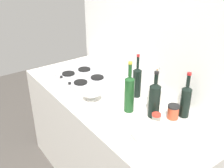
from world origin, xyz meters
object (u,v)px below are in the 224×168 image
at_px(stovetop_hob, 83,77).
at_px(plate_stack, 151,135).
at_px(condiment_jar_rear, 156,119).
at_px(mixing_bowl, 91,96).
at_px(wine_bottle_mid_right, 154,99).
at_px(condiment_jar_front, 173,112).
at_px(utensil_crock, 155,95).
at_px(wine_bottle_mid_left, 137,81).
at_px(wine_bottle_rightmost, 129,93).
at_px(wine_bottle_leftmost, 186,100).

bearing_deg(stovetop_hob, plate_stack, -5.72).
xyz_separation_m(plate_stack, condiment_jar_rear, (-0.09, 0.13, 0.01)).
bearing_deg(mixing_bowl, wine_bottle_mid_right, 27.57).
xyz_separation_m(wine_bottle_mid_right, condiment_jar_rear, (0.08, -0.05, -0.09)).
height_order(plate_stack, condiment_jar_front, condiment_jar_front).
xyz_separation_m(utensil_crock, condiment_jar_rear, (0.20, -0.18, -0.03)).
xyz_separation_m(wine_bottle_mid_left, condiment_jar_rear, (0.36, -0.14, -0.09)).
bearing_deg(wine_bottle_mid_right, wine_bottle_mid_left, 161.98).
distance_m(plate_stack, mixing_bowl, 0.60).
bearing_deg(wine_bottle_rightmost, wine_bottle_mid_left, 125.48).
xyz_separation_m(wine_bottle_mid_left, wine_bottle_rightmost, (0.13, -0.18, 0.02)).
bearing_deg(condiment_jar_rear, stovetop_hob, -177.75).
relative_size(wine_bottle_leftmost, wine_bottle_rightmost, 0.87).
xyz_separation_m(mixing_bowl, condiment_jar_rear, (0.51, 0.17, 0.00)).
bearing_deg(wine_bottle_leftmost, wine_bottle_mid_right, -125.53).
distance_m(utensil_crock, condiment_jar_front, 0.22).
xyz_separation_m(plate_stack, utensil_crock, (-0.29, 0.31, 0.04)).
distance_m(condiment_jar_front, condiment_jar_rear, 0.14).
bearing_deg(mixing_bowl, utensil_crock, 48.77).
bearing_deg(utensil_crock, condiment_jar_rear, -42.38).
bearing_deg(plate_stack, condiment_jar_front, 104.92).
xyz_separation_m(plate_stack, wine_bottle_rightmost, (-0.32, 0.09, 0.12)).
relative_size(wine_bottle_leftmost, utensil_crock, 1.13).
relative_size(wine_bottle_rightmost, utensil_crock, 1.30).
distance_m(stovetop_hob, condiment_jar_front, 0.92).
distance_m(wine_bottle_leftmost, mixing_bowl, 0.68).
distance_m(plate_stack, utensil_crock, 0.43).
distance_m(wine_bottle_leftmost, condiment_jar_front, 0.11).
height_order(stovetop_hob, wine_bottle_rightmost, wine_bottle_rightmost).
relative_size(wine_bottle_leftmost, condiment_jar_rear, 4.20).
distance_m(wine_bottle_mid_right, utensil_crock, 0.19).
height_order(wine_bottle_leftmost, condiment_jar_front, wine_bottle_leftmost).
bearing_deg(plate_stack, wine_bottle_rightmost, 163.90).
bearing_deg(wine_bottle_mid_left, condiment_jar_front, -0.48).
bearing_deg(wine_bottle_mid_right, wine_bottle_rightmost, -148.88).
bearing_deg(wine_bottle_mid_right, plate_stack, -47.62).
distance_m(utensil_crock, condiment_jar_rear, 0.27).
relative_size(wine_bottle_mid_right, wine_bottle_rightmost, 0.89).
relative_size(wine_bottle_leftmost, condiment_jar_front, 3.30).
bearing_deg(plate_stack, mixing_bowl, -176.00).
xyz_separation_m(stovetop_hob, wine_bottle_rightmost, (0.65, -0.01, 0.13)).
bearing_deg(condiment_jar_front, wine_bottle_leftmost, 72.08).
distance_m(wine_bottle_mid_right, mixing_bowl, 0.50).
xyz_separation_m(mixing_bowl, condiment_jar_front, (0.53, 0.31, 0.01)).
distance_m(stovetop_hob, wine_bottle_mid_left, 0.56).
xyz_separation_m(stovetop_hob, condiment_jar_rear, (0.88, 0.03, 0.02)).
bearing_deg(wine_bottle_leftmost, wine_bottle_mid_left, -169.07).
height_order(stovetop_hob, condiment_jar_rear, condiment_jar_rear).
height_order(wine_bottle_mid_right, condiment_jar_rear, wine_bottle_mid_right).
bearing_deg(mixing_bowl, wine_bottle_rightmost, 25.55).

